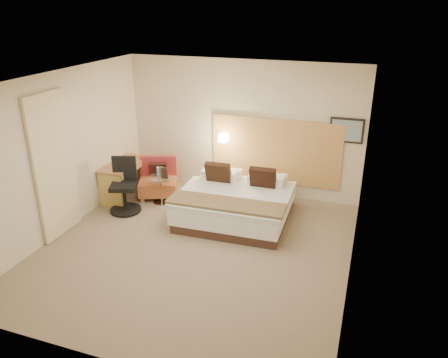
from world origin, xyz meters
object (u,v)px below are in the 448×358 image
(bed, at_px, (236,202))
(desk, at_px, (125,170))
(side_table, at_px, (161,189))
(lounge_chair, at_px, (158,181))
(desk_chair, at_px, (125,190))

(bed, height_order, desk, bed)
(side_table, bearing_deg, lounge_chair, 125.34)
(lounge_chair, xyz_separation_m, desk, (-0.60, -0.26, 0.26))
(desk, height_order, desk_chair, desk_chair)
(side_table, xyz_separation_m, desk_chair, (-0.49, -0.52, 0.12))
(desk, bearing_deg, desk_chair, -60.15)
(bed, relative_size, desk, 1.71)
(desk, relative_size, desk_chair, 1.14)
(side_table, relative_size, desk, 0.46)
(bed, height_order, lounge_chair, bed)
(side_table, relative_size, desk_chair, 0.53)
(lounge_chair, bearing_deg, desk_chair, -108.52)
(side_table, bearing_deg, bed, -4.10)
(lounge_chair, height_order, desk_chair, desk_chair)
(lounge_chair, height_order, side_table, lounge_chair)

